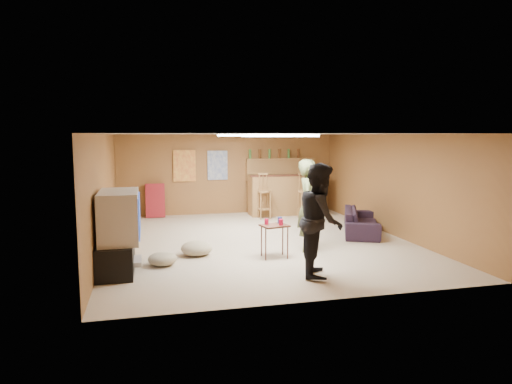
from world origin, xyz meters
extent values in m
plane|color=tan|center=(0.00, 0.00, 0.00)|extent=(7.00, 7.00, 0.00)
cube|color=silver|center=(0.00, 0.00, 2.20)|extent=(6.00, 7.00, 0.02)
cube|color=brown|center=(0.00, 3.50, 1.10)|extent=(6.00, 0.02, 2.20)
cube|color=brown|center=(0.00, -3.50, 1.10)|extent=(6.00, 0.02, 2.20)
cube|color=brown|center=(-3.00, 0.00, 1.10)|extent=(0.02, 7.00, 2.20)
cube|color=brown|center=(3.00, 0.00, 1.10)|extent=(0.02, 7.00, 2.20)
cube|color=black|center=(-2.72, -1.50, 0.25)|extent=(0.55, 1.30, 0.50)
cube|color=#B2B2B7|center=(-2.50, -1.50, 0.15)|extent=(0.35, 0.50, 0.08)
cube|color=#B2B2B7|center=(-2.65, -1.50, 0.90)|extent=(0.60, 1.10, 0.80)
cube|color=navy|center=(-2.34, -1.50, 0.90)|extent=(0.02, 0.95, 0.65)
cube|color=olive|center=(1.50, 2.95, 0.55)|extent=(2.00, 0.60, 1.10)
cube|color=#3D1D13|center=(1.50, 2.70, 1.10)|extent=(2.10, 0.12, 0.05)
cube|color=olive|center=(1.50, 3.40, 1.50)|extent=(2.00, 0.18, 0.05)
cube|color=olive|center=(1.50, 3.42, 1.20)|extent=(2.00, 0.14, 0.60)
cube|color=#BF3F26|center=(-1.20, 3.46, 1.35)|extent=(0.60, 0.03, 0.85)
cube|color=#334C99|center=(-0.30, 3.46, 1.35)|extent=(0.55, 0.03, 0.80)
cube|color=maroon|center=(-2.00, 3.30, 0.45)|extent=(0.50, 0.26, 0.91)
cube|color=white|center=(0.00, -1.50, 2.17)|extent=(1.20, 0.60, 0.04)
cube|color=white|center=(0.00, 1.20, 2.17)|extent=(1.20, 0.60, 0.04)
imported|color=#4B5330|center=(0.74, -0.96, 0.87)|extent=(0.64, 0.75, 1.73)
imported|color=black|center=(0.39, -2.43, 0.88)|extent=(0.91, 1.03, 1.76)
imported|color=black|center=(2.43, 0.22, 0.27)|extent=(1.41, 1.98, 0.54)
cube|color=#3D1D13|center=(-0.02, -1.29, 0.30)|extent=(0.53, 0.46, 0.59)
cylinder|color=red|center=(-0.15, -1.21, 0.64)|extent=(0.08, 0.08, 0.10)
cylinder|color=red|center=(0.08, -1.35, 0.65)|extent=(0.11, 0.11, 0.11)
cylinder|color=navy|center=(0.12, -1.16, 0.65)|extent=(0.10, 0.10, 0.11)
ellipsoid|color=gray|center=(-1.36, -0.80, 0.13)|extent=(0.72, 0.72, 0.26)
ellipsoid|color=gray|center=(-1.32, -0.69, 0.10)|extent=(0.54, 0.54, 0.21)
ellipsoid|color=gray|center=(-1.99, -1.32, 0.11)|extent=(0.55, 0.55, 0.22)
camera|label=1|loc=(-2.21, -8.94, 2.18)|focal=32.00mm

